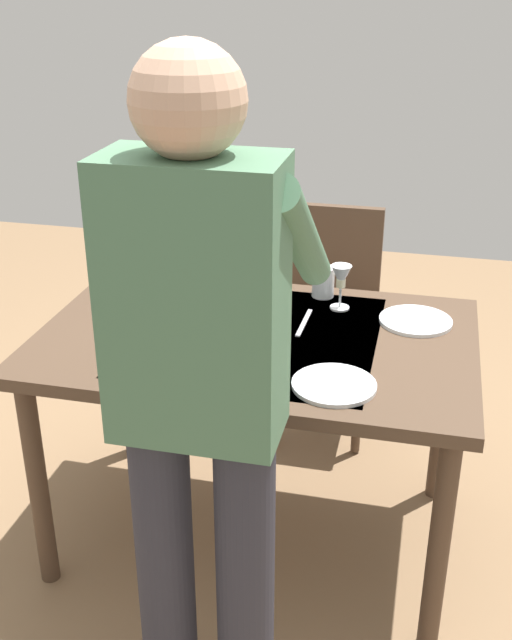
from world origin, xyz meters
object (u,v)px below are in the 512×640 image
person_server (201,392)px  wine_glass_left (341,279)px  water_cup_far_left (240,312)px  side_bowl_salad (231,367)px  dinner_plate_near (334,385)px  dining_table (256,360)px  dinner_plate_far (416,321)px  water_cup_near_left (148,339)px  serving_bowl_pasta (165,301)px  water_cup_near_right (323,282)px  wine_bottle (216,262)px  chair_near (327,304)px

person_server → wine_glass_left: bearing=-100.8°
water_cup_far_left → side_bowl_salad: (-0.06, 0.32, -0.02)m
person_server → wine_glass_left: size_ratio=11.19×
person_server → dinner_plate_near: 0.53m
dining_table → dinner_plate_far: dinner_plate_far is taller
water_cup_near_left → serving_bowl_pasta: size_ratio=0.29×
dining_table → dinner_plate_far: (-0.47, -0.20, 0.09)m
water_cup_near_left → serving_bowl_pasta: 0.30m
water_cup_near_left → side_bowl_salad: (-0.27, 0.09, -0.01)m
serving_bowl_pasta → dinner_plate_far: 0.81m
person_server → dinner_plate_near: size_ratio=7.34×
wine_glass_left → dinner_plate_near: size_ratio=0.66×
side_bowl_salad → person_server: bearing=96.4°
dinner_plate_near → side_bowl_salad: bearing=2.5°
serving_bowl_pasta → water_cup_near_left: bearing=100.0°
dining_table → water_cup_near_right: bearing=-113.7°
person_server → wine_bottle: 1.03m
dining_table → wine_bottle: bearing=-55.3°
dinner_plate_far → water_cup_far_left: bearing=16.7°
wine_bottle → serving_bowl_pasta: bearing=57.7°
serving_bowl_pasta → dinner_plate_far: size_ratio=1.30×
person_server → serving_bowl_pasta: size_ratio=5.63×
water_cup_far_left → wine_glass_left: bearing=-143.2°
water_cup_near_right → serving_bowl_pasta: size_ratio=0.35×
dinner_plate_far → wine_glass_left: bearing=-12.0°
water_cup_far_left → person_server: bearing=97.9°
wine_glass_left → side_bowl_salad: size_ratio=0.84×
water_cup_near_left → dinner_plate_far: 0.85m
wine_bottle → water_cup_near_left: wine_bottle is taller
wine_glass_left → water_cup_far_left: bearing=36.8°
water_cup_near_right → water_cup_far_left: 0.37m
wine_glass_left → dinner_plate_far: 0.27m
chair_near → person_server: size_ratio=0.54×
wine_bottle → side_bowl_salad: size_ratio=1.64×
water_cup_near_right → dinner_plate_near: water_cup_near_right is taller
chair_near → water_cup_near_right: size_ratio=8.74×
wine_glass_left → side_bowl_salad: 0.58m
dining_table → dinner_plate_far: 0.52m
dining_table → water_cup_near_left: bearing=33.8°
dining_table → serving_bowl_pasta: (0.33, -0.11, 0.12)m
serving_bowl_pasta → dinner_plate_far: bearing=-173.6°
side_bowl_salad → dinner_plate_near: 0.28m
chair_near → side_bowl_salad: size_ratio=5.06×
chair_near → water_cup_near_left: size_ratio=10.46×
person_server → wine_bottle: (0.25, -1.00, -0.09)m
dinner_plate_near → water_cup_near_left: bearing=-7.8°
wine_glass_left → water_cup_far_left: 0.36m
wine_glass_left → dinner_plate_far: wine_glass_left is taller
dining_table → wine_glass_left: wine_glass_left is taller
dinner_plate_near → wine_bottle: bearing=-49.2°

